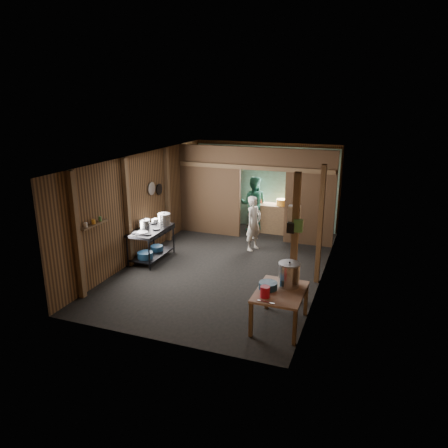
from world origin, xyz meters
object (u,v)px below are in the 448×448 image
at_px(pink_bucket, 265,292).
at_px(yellow_tub, 282,202).
at_px(stove_pot_large, 164,220).
at_px(stock_pot, 289,275).
at_px(prep_table, 280,308).
at_px(gas_range, 151,244).
at_px(cook, 254,223).

relative_size(pink_bucket, yellow_tub, 0.60).
xyz_separation_m(stove_pot_large, stock_pot, (3.63, -2.16, -0.06)).
bearing_deg(pink_bucket, stove_pot_large, 140.79).
distance_m(prep_table, pink_bucket, 0.58).
relative_size(gas_range, yellow_tub, 4.19).
height_order(gas_range, cook, cook).
distance_m(yellow_tub, cook, 1.72).
distance_m(gas_range, prep_table, 4.22).
bearing_deg(yellow_tub, prep_table, -77.36).
bearing_deg(stock_pot, cook, 116.05).
distance_m(prep_table, cook, 3.93).
relative_size(gas_range, pink_bucket, 6.93).
distance_m(stove_pot_large, cook, 2.33).
xyz_separation_m(stock_pot, cook, (-1.64, 3.35, -0.16)).
xyz_separation_m(gas_range, stove_pot_large, (0.17, 0.40, 0.55)).
bearing_deg(cook, prep_table, -136.99).
bearing_deg(stock_pot, prep_table, -111.10).
height_order(stove_pot_large, yellow_tub, stove_pot_large).
height_order(prep_table, stove_pot_large, stove_pot_large).
relative_size(stock_pot, pink_bucket, 2.34).
height_order(gas_range, prep_table, gas_range).
height_order(gas_range, stove_pot_large, stove_pot_large).
xyz_separation_m(prep_table, stock_pot, (0.09, 0.24, 0.55)).
xyz_separation_m(prep_table, yellow_tub, (-1.18, 5.26, 0.60)).
distance_m(stove_pot_large, pink_bucket, 4.33).
relative_size(pink_bucket, cook, 0.14).
distance_m(gas_range, stove_pot_large, 0.70).
height_order(prep_table, cook, cook).
bearing_deg(yellow_tub, pink_bucket, -79.98).
bearing_deg(prep_table, yellow_tub, 102.64).
height_order(pink_bucket, yellow_tub, yellow_tub).
bearing_deg(prep_table, gas_range, 151.68).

